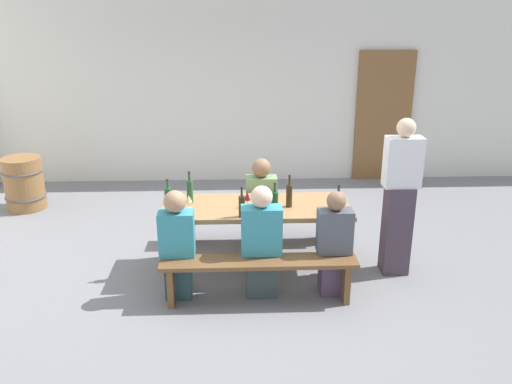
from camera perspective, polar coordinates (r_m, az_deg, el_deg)
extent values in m
plane|color=slate|center=(5.97, 0.00, -8.16)|extent=(24.00, 24.00, 0.00)
cube|color=silver|center=(8.65, -0.90, 11.71)|extent=(14.00, 0.20, 3.20)
cube|color=brown|center=(8.93, 13.50, 7.85)|extent=(0.90, 0.06, 2.10)
cube|color=#9E7247|center=(5.67, 0.00, -1.67)|extent=(2.00, 0.78, 0.05)
cylinder|color=#9E7247|center=(5.56, -9.46, -6.62)|extent=(0.07, 0.07, 0.70)
cylinder|color=#9E7247|center=(5.63, 9.61, -6.28)|extent=(0.07, 0.07, 0.70)
cylinder|color=#9E7247|center=(6.16, -8.75, -3.91)|extent=(0.07, 0.07, 0.70)
cylinder|color=#9E7247|center=(6.22, 8.41, -3.64)|extent=(0.07, 0.07, 0.70)
cube|color=brown|center=(5.16, 0.31, -7.50)|extent=(1.90, 0.30, 0.04)
cube|color=brown|center=(5.30, -9.07, -9.74)|extent=(0.06, 0.24, 0.41)
cube|color=brown|center=(5.37, 9.55, -9.37)|extent=(0.06, 0.24, 0.41)
cube|color=brown|center=(6.42, -0.25, -1.89)|extent=(1.90, 0.30, 0.04)
cube|color=brown|center=(6.54, -7.75, -3.82)|extent=(0.06, 0.24, 0.41)
cube|color=brown|center=(6.59, 7.19, -3.59)|extent=(0.06, 0.24, 0.41)
cylinder|color=#234C2D|center=(5.75, -7.11, 0.02)|extent=(0.07, 0.07, 0.24)
cylinder|color=#234C2D|center=(5.70, -7.18, 1.61)|extent=(0.02, 0.02, 0.09)
cylinder|color=black|center=(5.68, -7.20, 2.12)|extent=(0.03, 0.03, 0.01)
cylinder|color=#194723|center=(5.52, 8.78, -1.15)|extent=(0.08, 0.08, 0.20)
cylinder|color=#194723|center=(5.47, 8.86, 0.21)|extent=(0.03, 0.03, 0.08)
cylinder|color=black|center=(5.45, 8.88, 0.64)|extent=(0.03, 0.03, 0.01)
cylinder|color=#332814|center=(5.32, -1.53, -1.58)|extent=(0.07, 0.07, 0.22)
cylinder|color=#332814|center=(5.27, -1.55, -0.04)|extent=(0.02, 0.02, 0.09)
cylinder|color=black|center=(5.26, -1.55, 0.46)|extent=(0.03, 0.03, 0.01)
cylinder|color=#234C2D|center=(5.59, -9.40, -0.71)|extent=(0.07, 0.07, 0.23)
cylinder|color=#234C2D|center=(5.54, -9.49, 0.82)|extent=(0.03, 0.03, 0.08)
cylinder|color=black|center=(5.52, -9.51, 1.28)|extent=(0.03, 0.03, 0.01)
cylinder|color=#194723|center=(5.42, 2.01, -1.14)|extent=(0.07, 0.07, 0.23)
cylinder|color=#194723|center=(5.37, 2.03, 0.42)|extent=(0.03, 0.03, 0.09)
cylinder|color=black|center=(5.35, 2.03, 0.91)|extent=(0.03, 0.03, 0.01)
cylinder|color=#332814|center=(5.59, 3.58, -0.42)|extent=(0.07, 0.07, 0.24)
cylinder|color=#332814|center=(5.54, 3.61, 1.23)|extent=(0.02, 0.02, 0.10)
cylinder|color=black|center=(5.52, 3.63, 1.78)|extent=(0.03, 0.03, 0.01)
cylinder|color=silver|center=(5.61, -0.94, -1.62)|extent=(0.06, 0.06, 0.01)
cylinder|color=silver|center=(5.59, -0.94, -1.23)|extent=(0.01, 0.01, 0.08)
cone|color=maroon|center=(5.56, -0.95, -0.40)|extent=(0.07, 0.07, 0.10)
cylinder|color=silver|center=(5.61, -7.18, -1.77)|extent=(0.06, 0.06, 0.01)
cylinder|color=silver|center=(5.60, -7.20, -1.41)|extent=(0.01, 0.01, 0.07)
cone|color=beige|center=(5.57, -7.23, -0.72)|extent=(0.07, 0.07, 0.08)
cube|color=#29454A|center=(5.42, -8.28, -8.79)|extent=(0.26, 0.24, 0.45)
cube|color=teal|center=(5.22, -8.52, -4.44)|extent=(0.34, 0.20, 0.45)
sphere|color=#A87A5B|center=(5.10, -8.70, -1.02)|extent=(0.22, 0.22, 0.22)
cube|color=#334240|center=(5.39, 0.58, -8.71)|extent=(0.30, 0.24, 0.45)
cube|color=teal|center=(5.19, 0.60, -4.14)|extent=(0.40, 0.20, 0.49)
sphere|color=beige|center=(5.06, 0.61, -0.51)|extent=(0.21, 0.21, 0.21)
cube|color=#503C58|center=(5.47, 8.21, -8.48)|extent=(0.26, 0.24, 0.45)
cube|color=#4C515B|center=(5.28, 8.45, -4.18)|extent=(0.34, 0.20, 0.44)
sphere|color=#846047|center=(5.16, 8.62, -0.95)|extent=(0.19, 0.19, 0.19)
cube|color=#2D4042|center=(6.37, 0.56, -4.09)|extent=(0.27, 0.24, 0.45)
cube|color=#729966|center=(6.20, 0.58, -0.31)|extent=(0.36, 0.20, 0.44)
sphere|color=#846047|center=(6.10, 0.59, 2.62)|extent=(0.22, 0.22, 0.22)
cube|color=#433642|center=(5.90, 14.84, -3.93)|extent=(0.28, 0.24, 0.98)
cube|color=silver|center=(5.65, 15.49, 3.11)|extent=(0.37, 0.20, 0.53)
sphere|color=beige|center=(5.57, 15.82, 6.66)|extent=(0.19, 0.19, 0.19)
cylinder|color=olive|center=(8.22, -23.61, 0.85)|extent=(0.53, 0.53, 0.75)
torus|color=#4C4C51|center=(8.16, -23.79, 2.10)|extent=(0.57, 0.57, 0.02)
torus|color=#4C4C51|center=(8.27, -23.44, -0.38)|extent=(0.57, 0.57, 0.02)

